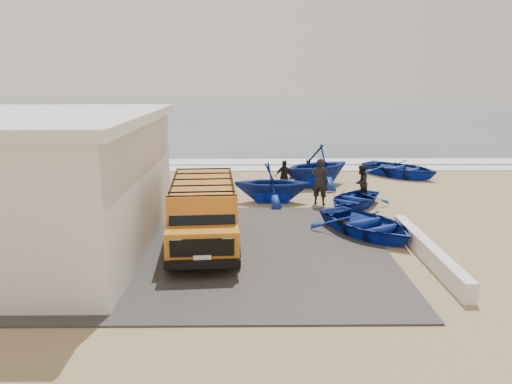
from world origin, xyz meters
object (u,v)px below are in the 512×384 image
object	(u,v)px
building	(15,184)
fisherman_front	(320,182)
parapet	(428,252)
boat_near_left	(366,224)
boat_far_right	(400,169)
van	(203,212)
fisherman_back	(284,176)
boat_far_left	(316,165)
boat_mid_left	(272,183)
fisherman_middle	(361,183)
boat_near_right	(353,199)

from	to	relation	value
building	fisherman_front	bearing A→B (deg)	29.23
parapet	fisherman_front	xyz separation A→B (m)	(-2.34, 6.68, 0.73)
boat_near_left	fisherman_front	world-z (taller)	fisherman_front
boat_far_right	boat_near_left	bearing A→B (deg)	-155.22
van	fisherman_back	bearing A→B (deg)	64.00
boat_far_left	fisherman_back	bearing A→B (deg)	-83.46
fisherman_back	boat_mid_left	bearing A→B (deg)	-127.75
van	fisherman_middle	distance (m)	8.86
fisherman_middle	fisherman_front	bearing A→B (deg)	-33.36
parapet	boat_near_left	distance (m)	2.77
fisherman_front	fisherman_middle	size ratio (longest dim) A/B	1.27
boat_far_right	fisherman_back	bearing A→B (deg)	166.45
boat_mid_left	boat_near_right	bearing A→B (deg)	-102.30
fisherman_middle	boat_mid_left	bearing A→B (deg)	-49.45
fisherman_back	boat_far_left	bearing A→B (deg)	20.97
boat_far_right	fisherman_front	xyz separation A→B (m)	(-5.22, -6.03, 0.56)
parapet	boat_far_right	world-z (taller)	boat_far_right
building	parapet	world-z (taller)	building
boat_mid_left	fisherman_middle	bearing A→B (deg)	-83.07
fisherman_middle	boat_near_right	bearing A→B (deg)	10.87
van	fisherman_middle	xyz separation A→B (m)	(6.36, 6.17, -0.41)
boat_near_right	boat_mid_left	distance (m)	3.52
boat_far_left	boat_far_right	bearing A→B (deg)	81.87
boat_near_left	boat_far_right	world-z (taller)	boat_far_right
building	boat_mid_left	xyz separation A→B (m)	(8.14, 6.10, -1.29)
van	boat_far_right	bearing A→B (deg)	45.50
boat_near_left	boat_near_right	distance (m)	3.78
parapet	boat_near_right	distance (m)	6.29
building	boat_far_left	distance (m)	14.13
fisherman_middle	fisherman_back	xyz separation A→B (m)	(-3.29, 1.56, -0.02)
boat_mid_left	boat_far_right	xyz separation A→B (m)	(7.24, 5.61, -0.43)
fisherman_middle	fisherman_back	bearing A→B (deg)	-79.31
fisherman_front	boat_far_left	bearing A→B (deg)	-70.96
boat_near_right	fisherman_front	xyz separation A→B (m)	(-1.35, 0.48, 0.66)
boat_far_right	fisherman_front	size ratio (longest dim) A/B	2.14
parapet	boat_mid_left	world-z (taller)	boat_mid_left
van	boat_near_right	distance (m)	7.68
building	boat_near_right	distance (m)	12.76
van	boat_far_left	bearing A→B (deg)	58.09
parapet	fisherman_middle	size ratio (longest dim) A/B	3.80
building	fisherman_middle	distance (m)	13.73
boat_mid_left	fisherman_middle	distance (m)	3.94
building	parapet	size ratio (longest dim) A/B	1.57
van	boat_near_left	xyz separation A→B (m)	(5.49, 1.20, -0.78)
fisherman_middle	boat_far_left	bearing A→B (deg)	-116.08
boat_mid_left	fisherman_back	size ratio (longest dim) A/B	2.15
fisherman_front	boat_mid_left	bearing A→B (deg)	12.62
building	boat_mid_left	bearing A→B (deg)	36.82
fisherman_middle	boat_far_right	bearing A→B (deg)	-175.85
boat_mid_left	fisherman_middle	xyz separation A→B (m)	(3.93, 0.31, -0.08)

